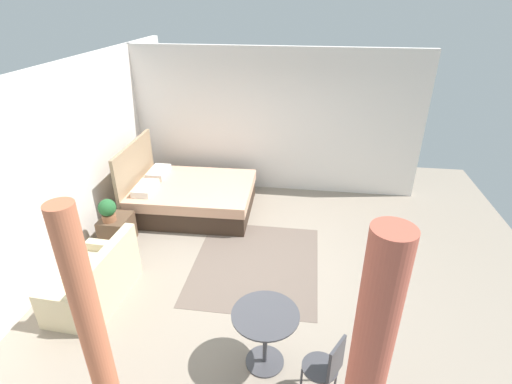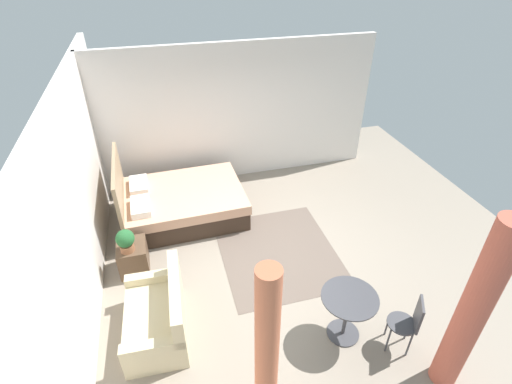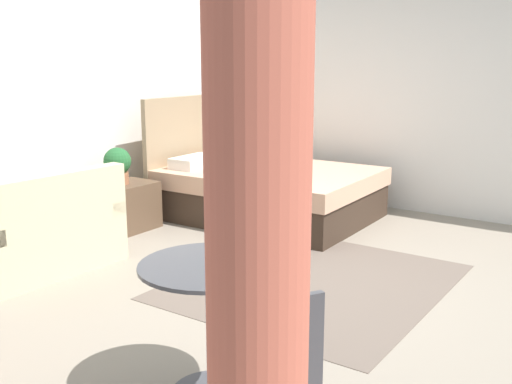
{
  "view_description": "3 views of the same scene",
  "coord_description": "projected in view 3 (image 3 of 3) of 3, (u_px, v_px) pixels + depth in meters",
  "views": [
    {
      "loc": [
        -4.67,
        -0.7,
        3.72
      ],
      "look_at": [
        0.53,
        0.04,
        1.02
      ],
      "focal_mm": 27.2,
      "sensor_mm": 36.0,
      "label": 1
    },
    {
      "loc": [
        -4.46,
        1.61,
        4.47
      ],
      "look_at": [
        0.56,
        0.24,
        0.97
      ],
      "focal_mm": 26.82,
      "sensor_mm": 36.0,
      "label": 2
    },
    {
      "loc": [
        -3.88,
        -2.18,
        1.73
      ],
      "look_at": [
        -0.25,
        0.32,
        0.75
      ],
      "focal_mm": 41.97,
      "sensor_mm": 36.0,
      "label": 3
    }
  ],
  "objects": [
    {
      "name": "ground_plane",
      "position": [
        307.0,
        285.0,
        4.7
      ],
      "size": [
        8.58,
        8.74,
        0.02
      ],
      "primitive_type": "cube",
      "color": "gray"
    },
    {
      "name": "wall_back",
      "position": [
        60.0,
        90.0,
        5.98
      ],
      "size": [
        8.58,
        0.12,
        2.86
      ],
      "primitive_type": "cube",
      "color": "silver",
      "rests_on": "ground"
    },
    {
      "name": "wall_right",
      "position": [
        435.0,
        87.0,
        6.64
      ],
      "size": [
        0.12,
        5.74,
        2.86
      ],
      "primitive_type": "cube",
      "color": "silver",
      "rests_on": "ground"
    },
    {
      "name": "area_rug",
      "position": [
        315.0,
        281.0,
        4.76
      ],
      "size": [
        2.17,
        1.89,
        0.01
      ],
      "primitive_type": "cube",
      "color": "#66564C",
      "rests_on": "ground"
    },
    {
      "name": "bed",
      "position": [
        264.0,
        189.0,
        6.68
      ],
      "size": [
        1.71,
        2.24,
        1.31
      ],
      "color": "#38281E",
      "rests_on": "ground"
    },
    {
      "name": "couch",
      "position": [
        41.0,
        238.0,
        4.96
      ],
      "size": [
        1.3,
        0.83,
        0.85
      ],
      "color": "beige",
      "rests_on": "ground"
    },
    {
      "name": "nightstand",
      "position": [
        129.0,
        206.0,
        6.2
      ],
      "size": [
        0.51,
        0.44,
        0.49
      ],
      "color": "brown",
      "rests_on": "ground"
    },
    {
      "name": "potted_plant",
      "position": [
        118.0,
        165.0,
        6.04
      ],
      "size": [
        0.28,
        0.28,
        0.37
      ],
      "color": "#935B3D",
      "rests_on": "nightstand"
    },
    {
      "name": "balcony_table",
      "position": [
        210.0,
        304.0,
        3.05
      ],
      "size": [
        0.72,
        0.72,
        0.73
      ],
      "color": "#3F3F44",
      "rests_on": "ground"
    },
    {
      "name": "cafe_chair_near_window",
      "position": [
        279.0,
        372.0,
        2.38
      ],
      "size": [
        0.5,
        0.5,
        0.86
      ],
      "color": "#3F3F44",
      "rests_on": "ground"
    },
    {
      "name": "curtain_left",
      "position": [
        258.0,
        246.0,
        1.7
      ],
      "size": [
        0.3,
        0.3,
        2.42
      ],
      "color": "#C15B47",
      "rests_on": "ground"
    }
  ]
}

